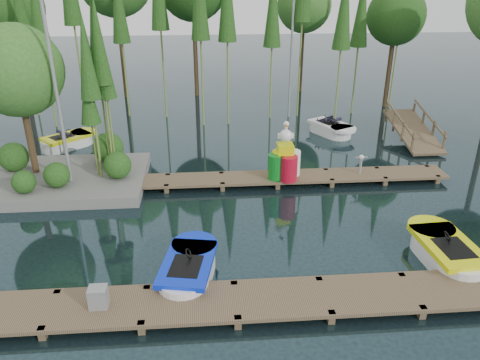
{
  "coord_description": "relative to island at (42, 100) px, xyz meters",
  "views": [
    {
      "loc": [
        -0.61,
        -13.36,
        7.46
      ],
      "look_at": [
        0.5,
        0.5,
        1.1
      ],
      "focal_mm": 35.0,
      "sensor_mm": 36.0,
      "label": 1
    }
  ],
  "objects": [
    {
      "name": "ground_plane",
      "position": [
        6.3,
        -3.29,
        -3.18
      ],
      "size": [
        90.0,
        90.0,
        0.0
      ],
      "primitive_type": "plane",
      "color": "#1E3339"
    },
    {
      "name": "far_dock",
      "position": [
        7.3,
        -0.79,
        -2.95
      ],
      "size": [
        15.0,
        1.2,
        0.5
      ],
      "color": "brown",
      "rests_on": "ground"
    },
    {
      "name": "lamp_rear",
      "position": [
        10.3,
        7.71,
        1.08
      ],
      "size": [
        0.3,
        0.3,
        7.25
      ],
      "color": "gray",
      "rests_on": "ground"
    },
    {
      "name": "near_dock",
      "position": [
        6.3,
        -7.79,
        -2.95
      ],
      "size": [
        18.0,
        1.5,
        0.5
      ],
      "color": "brown",
      "rests_on": "ground"
    },
    {
      "name": "seagull_post",
      "position": [
        11.53,
        -0.79,
        -2.38
      ],
      "size": [
        0.47,
        0.25,
        0.75
      ],
      "color": "gray",
      "rests_on": "far_dock"
    },
    {
      "name": "yellow_barrel",
      "position": [
        8.48,
        -0.79,
        -2.39
      ],
      "size": [
        0.66,
        0.66,
        0.99
      ],
      "primitive_type": "cylinder",
      "color": "#D9E10B",
      "rests_on": "far_dock"
    },
    {
      "name": "boat_blue",
      "position": [
        5.16,
        -6.49,
        -2.92
      ],
      "size": [
        1.72,
        2.94,
        0.93
      ],
      "rotation": [
        0.0,
        0.0,
        -0.18
      ],
      "color": "white",
      "rests_on": "ground"
    },
    {
      "name": "boat_yellow_far",
      "position": [
        -0.48,
        3.84,
        -2.91
      ],
      "size": [
        2.73,
        2.61,
        1.31
      ],
      "rotation": [
        0.0,
        0.0,
        0.38
      ],
      "color": "white",
      "rests_on": "ground"
    },
    {
      "name": "lamp_island",
      "position": [
        0.8,
        -0.79,
        1.08
      ],
      "size": [
        0.3,
        0.3,
        7.25
      ],
      "color": "gray",
      "rests_on": "ground"
    },
    {
      "name": "island",
      "position": [
        0.0,
        0.0,
        0.0
      ],
      "size": [
        6.2,
        4.2,
        6.75
      ],
      "color": "slate",
      "rests_on": "ground"
    },
    {
      "name": "drum_cluster",
      "position": [
        8.63,
        -0.95,
        -2.25
      ],
      "size": [
        1.25,
        1.15,
        2.16
      ],
      "color": "#0D7C1D",
      "rests_on": "far_dock"
    },
    {
      "name": "utility_cabinet",
      "position": [
        3.13,
        -7.79,
        -2.63
      ],
      "size": [
        0.42,
        0.36,
        0.52
      ],
      "primitive_type": "cube",
      "color": "gray",
      "rests_on": "near_dock"
    },
    {
      "name": "ramp",
      "position": [
        15.3,
        3.21,
        -2.6
      ],
      "size": [
        1.5,
        3.94,
        1.49
      ],
      "color": "brown",
      "rests_on": "ground"
    },
    {
      "name": "boat_yellow_near",
      "position": [
        12.22,
        -6.26,
        -2.9
      ],
      "size": [
        1.48,
        3.0,
        0.99
      ],
      "rotation": [
        0.0,
        0.0,
        0.14
      ],
      "color": "white",
      "rests_on": "ground"
    },
    {
      "name": "boat_white_far",
      "position": [
        11.83,
        4.64,
        -2.9
      ],
      "size": [
        2.33,
        2.91,
        1.26
      ],
      "rotation": [
        0.0,
        0.0,
        -0.37
      ],
      "color": "white",
      "rests_on": "ground"
    }
  ]
}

